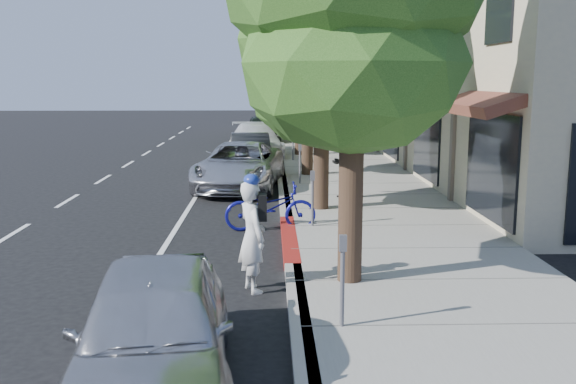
{
  "coord_description": "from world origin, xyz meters",
  "views": [
    {
      "loc": [
        -0.41,
        -12.18,
        3.43
      ],
      "look_at": [
        -0.07,
        -0.38,
        1.35
      ],
      "focal_mm": 40.0,
      "sensor_mm": 36.0,
      "label": 1
    }
  ],
  "objects_px": {
    "street_tree_3": "(300,55)",
    "cyclist": "(252,237)",
    "street_tree_5": "(290,69)",
    "pedestrian": "(346,163)",
    "silver_suv": "(240,166)",
    "street_tree_1": "(322,45)",
    "bicycle": "(270,207)",
    "street_tree_2": "(308,49)",
    "street_tree_4": "(294,59)",
    "near_car_a": "(154,331)",
    "dark_suv_far": "(263,129)",
    "white_pickup": "(256,141)",
    "dark_sedan": "(250,151)"
  },
  "relations": [
    {
      "from": "street_tree_3",
      "to": "cyclist",
      "type": "bearing_deg",
      "value": -95.06
    },
    {
      "from": "street_tree_3",
      "to": "street_tree_5",
      "type": "xyz_separation_m",
      "value": [
        0.0,
        12.0,
        -0.43
      ]
    },
    {
      "from": "street_tree_3",
      "to": "pedestrian",
      "type": "height_order",
      "value": "street_tree_3"
    },
    {
      "from": "cyclist",
      "to": "street_tree_5",
      "type": "bearing_deg",
      "value": -25.8
    },
    {
      "from": "street_tree_3",
      "to": "silver_suv",
      "type": "distance_m",
      "value": 9.12
    },
    {
      "from": "street_tree_3",
      "to": "street_tree_1",
      "type": "bearing_deg",
      "value": -90.0
    },
    {
      "from": "bicycle",
      "to": "pedestrian",
      "type": "xyz_separation_m",
      "value": [
        2.12,
        3.4,
        0.57
      ]
    },
    {
      "from": "street_tree_5",
      "to": "silver_suv",
      "type": "height_order",
      "value": "street_tree_5"
    },
    {
      "from": "street_tree_1",
      "to": "street_tree_3",
      "type": "xyz_separation_m",
      "value": [
        -0.0,
        12.0,
        0.2
      ]
    },
    {
      "from": "street_tree_2",
      "to": "street_tree_4",
      "type": "bearing_deg",
      "value": 90.0
    },
    {
      "from": "street_tree_1",
      "to": "pedestrian",
      "type": "relative_size",
      "value": 3.59
    },
    {
      "from": "silver_suv",
      "to": "pedestrian",
      "type": "xyz_separation_m",
      "value": [
        3.08,
        -2.4,
        0.39
      ]
    },
    {
      "from": "street_tree_1",
      "to": "near_car_a",
      "type": "distance_m",
      "value": 10.47
    },
    {
      "from": "street_tree_4",
      "to": "near_car_a",
      "type": "bearing_deg",
      "value": -95.38
    },
    {
      "from": "street_tree_1",
      "to": "street_tree_2",
      "type": "height_order",
      "value": "street_tree_2"
    },
    {
      "from": "near_car_a",
      "to": "street_tree_5",
      "type": "bearing_deg",
      "value": 79.67
    },
    {
      "from": "street_tree_1",
      "to": "dark_suv_far",
      "type": "distance_m",
      "value": 19.15
    },
    {
      "from": "street_tree_2",
      "to": "bicycle",
      "type": "bearing_deg",
      "value": -99.46
    },
    {
      "from": "cyclist",
      "to": "white_pickup",
      "type": "height_order",
      "value": "cyclist"
    },
    {
      "from": "bicycle",
      "to": "street_tree_4",
      "type": "bearing_deg",
      "value": -7.35
    },
    {
      "from": "dark_sedan",
      "to": "white_pickup",
      "type": "height_order",
      "value": "white_pickup"
    },
    {
      "from": "cyclist",
      "to": "near_car_a",
      "type": "xyz_separation_m",
      "value": [
        -0.99,
        -3.44,
        -0.19
      ]
    },
    {
      "from": "street_tree_2",
      "to": "dark_sedan",
      "type": "relative_size",
      "value": 1.72
    },
    {
      "from": "cyclist",
      "to": "dark_sedan",
      "type": "bearing_deg",
      "value": -20.97
    },
    {
      "from": "street_tree_4",
      "to": "street_tree_5",
      "type": "height_order",
      "value": "street_tree_4"
    },
    {
      "from": "bicycle",
      "to": "near_car_a",
      "type": "height_order",
      "value": "near_car_a"
    },
    {
      "from": "street_tree_3",
      "to": "bicycle",
      "type": "bearing_deg",
      "value": -95.38
    },
    {
      "from": "street_tree_3",
      "to": "silver_suv",
      "type": "xyz_separation_m",
      "value": [
        -2.26,
        -8.0,
        -3.74
      ]
    },
    {
      "from": "street_tree_3",
      "to": "near_car_a",
      "type": "xyz_separation_m",
      "value": [
        -2.59,
        -21.5,
        -3.75
      ]
    },
    {
      "from": "street_tree_4",
      "to": "dark_sedan",
      "type": "xyz_separation_m",
      "value": [
        -2.05,
        -9.53,
        -3.79
      ]
    },
    {
      "from": "street_tree_1",
      "to": "street_tree_3",
      "type": "height_order",
      "value": "street_tree_3"
    },
    {
      "from": "cyclist",
      "to": "silver_suv",
      "type": "distance_m",
      "value": 10.08
    },
    {
      "from": "dark_suv_far",
      "to": "dark_sedan",
      "type": "bearing_deg",
      "value": -95.18
    },
    {
      "from": "street_tree_1",
      "to": "street_tree_4",
      "type": "xyz_separation_m",
      "value": [
        0.0,
        18.0,
        0.21
      ]
    },
    {
      "from": "near_car_a",
      "to": "street_tree_1",
      "type": "bearing_deg",
      "value": 68.84
    },
    {
      "from": "silver_suv",
      "to": "bicycle",
      "type": "bearing_deg",
      "value": -73.7
    },
    {
      "from": "street_tree_4",
      "to": "street_tree_5",
      "type": "xyz_separation_m",
      "value": [
        -0.0,
        6.0,
        -0.44
      ]
    },
    {
      "from": "cyclist",
      "to": "dark_suv_far",
      "type": "relative_size",
      "value": 0.41
    },
    {
      "from": "street_tree_2",
      "to": "near_car_a",
      "type": "height_order",
      "value": "street_tree_2"
    },
    {
      "from": "street_tree_1",
      "to": "pedestrian",
      "type": "distance_m",
      "value": 3.62
    },
    {
      "from": "street_tree_4",
      "to": "pedestrian",
      "type": "bearing_deg",
      "value": -87.14
    },
    {
      "from": "street_tree_5",
      "to": "near_car_a",
      "type": "distance_m",
      "value": 33.76
    },
    {
      "from": "silver_suv",
      "to": "white_pickup",
      "type": "relative_size",
      "value": 1.03
    },
    {
      "from": "street_tree_5",
      "to": "pedestrian",
      "type": "relative_size",
      "value": 3.59
    },
    {
      "from": "cyclist",
      "to": "near_car_a",
      "type": "relative_size",
      "value": 0.43
    },
    {
      "from": "street_tree_2",
      "to": "pedestrian",
      "type": "xyz_separation_m",
      "value": [
        0.82,
        -4.4,
        -3.33
      ]
    },
    {
      "from": "pedestrian",
      "to": "street_tree_2",
      "type": "bearing_deg",
      "value": -117.11
    },
    {
      "from": "street_tree_3",
      "to": "near_car_a",
      "type": "relative_size",
      "value": 1.72
    },
    {
      "from": "street_tree_1",
      "to": "dark_sedan",
      "type": "xyz_separation_m",
      "value": [
        -2.05,
        8.47,
        -3.58
      ]
    },
    {
      "from": "near_car_a",
      "to": "silver_suv",
      "type": "bearing_deg",
      "value": 82.69
    }
  ]
}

